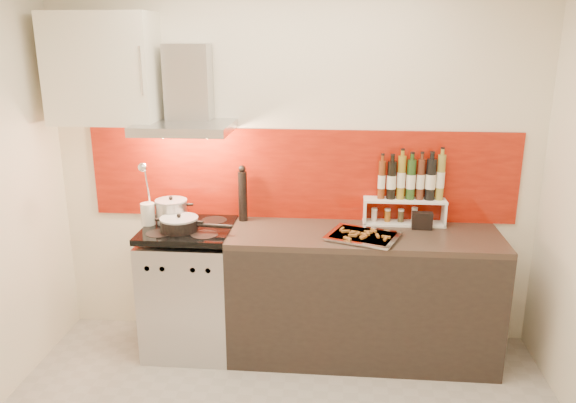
# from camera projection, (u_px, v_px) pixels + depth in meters

# --- Properties ---
(back_wall) EXTENTS (3.40, 0.02, 2.60)m
(back_wall) POSITION_uv_depth(u_px,v_px,m) (294.00, 163.00, 3.94)
(back_wall) COLOR silver
(back_wall) RESTS_ON ground
(backsplash) EXTENTS (3.00, 0.02, 0.64)m
(backsplash) POSITION_uv_depth(u_px,v_px,m) (301.00, 175.00, 3.95)
(backsplash) COLOR maroon
(backsplash) RESTS_ON back_wall
(range_stove) EXTENTS (0.60, 0.60, 0.91)m
(range_stove) POSITION_uv_depth(u_px,v_px,m) (191.00, 290.00, 3.95)
(range_stove) COLOR #B7B7BA
(range_stove) RESTS_ON ground
(counter) EXTENTS (1.80, 0.60, 0.90)m
(counter) POSITION_uv_depth(u_px,v_px,m) (362.00, 295.00, 3.85)
(counter) COLOR black
(counter) RESTS_ON ground
(range_hood) EXTENTS (0.62, 0.50, 0.61)m
(range_hood) POSITION_uv_depth(u_px,v_px,m) (187.00, 101.00, 3.72)
(range_hood) COLOR #B7B7BA
(range_hood) RESTS_ON back_wall
(upper_cabinet) EXTENTS (0.70, 0.35, 0.72)m
(upper_cabinet) POSITION_uv_depth(u_px,v_px,m) (103.00, 69.00, 3.70)
(upper_cabinet) COLOR silver
(upper_cabinet) RESTS_ON back_wall
(stock_pot) EXTENTS (0.22, 0.22, 0.19)m
(stock_pot) POSITION_uv_depth(u_px,v_px,m) (172.00, 211.00, 3.89)
(stock_pot) COLOR #B7B7BA
(stock_pot) RESTS_ON range_stove
(saute_pan) EXTENTS (0.49, 0.25, 0.12)m
(saute_pan) POSITION_uv_depth(u_px,v_px,m) (180.00, 224.00, 3.73)
(saute_pan) COLOR black
(saute_pan) RESTS_ON range_stove
(utensil_jar) EXTENTS (0.10, 0.14, 0.46)m
(utensil_jar) POSITION_uv_depth(u_px,v_px,m) (147.00, 207.00, 3.82)
(utensil_jar) COLOR silver
(utensil_jar) RESTS_ON range_stove
(pepper_mill) EXTENTS (0.06, 0.06, 0.40)m
(pepper_mill) POSITION_uv_depth(u_px,v_px,m) (243.00, 194.00, 3.93)
(pepper_mill) COLOR black
(pepper_mill) RESTS_ON counter
(step_shelf) EXTENTS (0.56, 0.15, 0.50)m
(step_shelf) POSITION_uv_depth(u_px,v_px,m) (409.00, 191.00, 3.84)
(step_shelf) COLOR white
(step_shelf) RESTS_ON counter
(caddy_box) EXTENTS (0.14, 0.06, 0.12)m
(caddy_box) POSITION_uv_depth(u_px,v_px,m) (422.00, 221.00, 3.79)
(caddy_box) COLOR black
(caddy_box) RESTS_ON counter
(baking_tray) EXTENTS (0.53, 0.47, 0.03)m
(baking_tray) POSITION_uv_depth(u_px,v_px,m) (363.00, 236.00, 3.63)
(baking_tray) COLOR silver
(baking_tray) RESTS_ON counter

